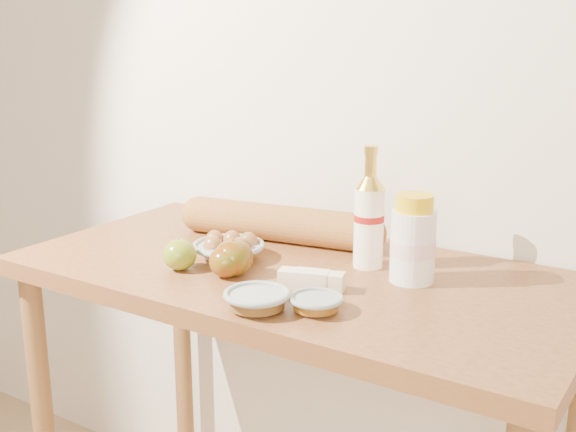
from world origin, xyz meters
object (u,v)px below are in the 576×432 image
(bourbon_bottle, at_px, (369,219))
(egg_bowl, at_px, (229,248))
(baguette, at_px, (279,223))
(table, at_px, (296,322))
(cream_bottle, at_px, (413,242))

(bourbon_bottle, xyz_separation_m, egg_bowl, (-0.28, -0.12, -0.08))
(bourbon_bottle, distance_m, baguette, 0.27)
(table, height_order, baguette, baguette)
(bourbon_bottle, bearing_deg, baguette, 163.73)
(cream_bottle, xyz_separation_m, baguette, (-0.37, 0.09, -0.04))
(table, distance_m, baguette, 0.26)
(cream_bottle, bearing_deg, table, 178.39)
(cream_bottle, height_order, egg_bowl, cream_bottle)
(table, relative_size, egg_bowl, 5.78)
(egg_bowl, bearing_deg, bourbon_bottle, 22.58)
(table, xyz_separation_m, cream_bottle, (0.24, 0.06, 0.21))
(cream_bottle, height_order, baguette, cream_bottle)
(baguette, bearing_deg, table, -55.90)
(table, xyz_separation_m, bourbon_bottle, (0.12, 0.09, 0.23))
(baguette, bearing_deg, cream_bottle, -22.35)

